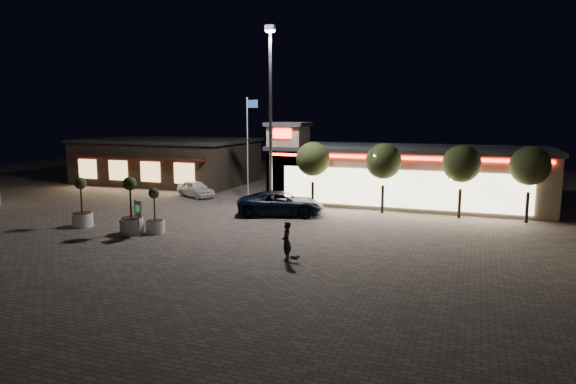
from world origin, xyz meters
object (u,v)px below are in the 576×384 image
(planter_left, at_px, (82,212))
(valet_sign, at_px, (138,212))
(pedestrian, at_px, (286,241))
(white_sedan, at_px, (196,189))
(planter_mid, at_px, (155,219))
(pickup_truck, at_px, (281,203))

(planter_left, distance_m, valet_sign, 4.96)
(pedestrian, distance_m, planter_left, 14.25)
(white_sedan, bearing_deg, valet_sign, -134.37)
(pedestrian, bearing_deg, planter_mid, -117.94)
(pedestrian, height_order, planter_mid, planter_mid)
(pickup_truck, height_order, white_sedan, pickup_truck)
(planter_left, relative_size, planter_mid, 1.15)
(valet_sign, bearing_deg, pickup_truck, 58.80)
(white_sedan, height_order, pedestrian, pedestrian)
(white_sedan, relative_size, planter_mid, 1.51)
(planter_mid, xyz_separation_m, valet_sign, (-0.27, -1.13, 0.63))
(white_sedan, height_order, valet_sign, valet_sign)
(white_sedan, distance_m, pedestrian, 19.83)
(white_sedan, xyz_separation_m, planter_mid, (4.42, -12.09, 0.14))
(white_sedan, relative_size, pedestrian, 2.17)
(pickup_truck, distance_m, valet_sign, 9.93)
(planter_left, distance_m, planter_mid, 5.09)
(planter_left, xyz_separation_m, valet_sign, (4.82, -1.04, 0.51))
(white_sedan, bearing_deg, planter_mid, -131.73)
(pickup_truck, xyz_separation_m, planter_left, (-9.95, -7.44, 0.12))
(planter_left, bearing_deg, white_sedan, 86.87)
(white_sedan, height_order, planter_mid, planter_mid)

